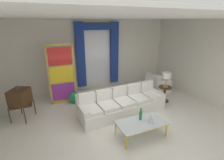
% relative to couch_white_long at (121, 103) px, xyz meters
% --- Properties ---
extents(ground_plane, '(16.00, 16.00, 0.00)m').
position_rel_couch_white_long_xyz_m(ground_plane, '(-0.27, -0.53, -0.31)').
color(ground_plane, white).
extents(wall_rear, '(8.00, 0.12, 3.00)m').
position_rel_couch_white_long_xyz_m(wall_rear, '(-0.27, 2.53, 1.19)').
color(wall_rear, white).
rests_on(wall_rear, ground).
extents(wall_right, '(0.12, 7.00, 3.00)m').
position_rel_couch_white_long_xyz_m(wall_right, '(3.39, 0.07, 1.19)').
color(wall_right, white).
rests_on(wall_right, ground).
extents(ceiling_slab, '(8.00, 7.60, 0.04)m').
position_rel_couch_white_long_xyz_m(ceiling_slab, '(-0.27, 0.27, 2.71)').
color(ceiling_slab, white).
extents(curtained_window, '(2.00, 0.17, 2.70)m').
position_rel_couch_white_long_xyz_m(curtained_window, '(0.01, 2.36, 1.43)').
color(curtained_window, white).
rests_on(curtained_window, ground).
extents(couch_white_long, '(2.97, 1.12, 0.86)m').
position_rel_couch_white_long_xyz_m(couch_white_long, '(0.00, 0.00, 0.00)').
color(couch_white_long, white).
rests_on(couch_white_long, ground).
extents(coffee_table, '(1.27, 0.70, 0.41)m').
position_rel_couch_white_long_xyz_m(coffee_table, '(-0.08, -1.34, 0.07)').
color(coffee_table, silver).
rests_on(coffee_table, ground).
extents(bottle_blue_decanter, '(0.13, 0.13, 0.23)m').
position_rel_couch_white_long_xyz_m(bottle_blue_decanter, '(0.13, -1.46, 0.18)').
color(bottle_blue_decanter, silver).
rests_on(bottle_blue_decanter, coffee_table).
extents(bottle_crystal_tall, '(0.07, 0.07, 0.34)m').
position_rel_couch_white_long_xyz_m(bottle_crystal_tall, '(-0.03, -1.22, 0.24)').
color(bottle_crystal_tall, '#196B3D').
rests_on(bottle_crystal_tall, coffee_table).
extents(vintage_tv, '(0.72, 0.76, 1.35)m').
position_rel_couch_white_long_xyz_m(vintage_tv, '(-3.03, 0.82, 0.42)').
color(vintage_tv, '#472D19').
rests_on(vintage_tv, ground).
extents(armchair_white, '(0.83, 0.83, 0.80)m').
position_rel_couch_white_long_xyz_m(armchair_white, '(2.23, 0.99, -0.02)').
color(armchair_white, white).
rests_on(armchair_white, ground).
extents(stained_glass_divider, '(0.95, 0.05, 2.20)m').
position_rel_couch_white_long_xyz_m(stained_glass_divider, '(-1.68, 1.49, 0.75)').
color(stained_glass_divider, gold).
rests_on(stained_glass_divider, ground).
extents(peacock_figurine, '(0.44, 0.60, 0.50)m').
position_rel_couch_white_long_xyz_m(peacock_figurine, '(-1.31, 1.15, -0.09)').
color(peacock_figurine, beige).
rests_on(peacock_figurine, ground).
extents(round_side_table, '(0.48, 0.48, 0.59)m').
position_rel_couch_white_long_xyz_m(round_side_table, '(1.86, 0.05, 0.05)').
color(round_side_table, '#472D19').
rests_on(round_side_table, ground).
extents(table_lamp_brass, '(0.32, 0.32, 0.57)m').
position_rel_couch_white_long_xyz_m(table_lamp_brass, '(1.86, 0.05, 0.72)').
color(table_lamp_brass, '#B29338').
rests_on(table_lamp_brass, round_side_table).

